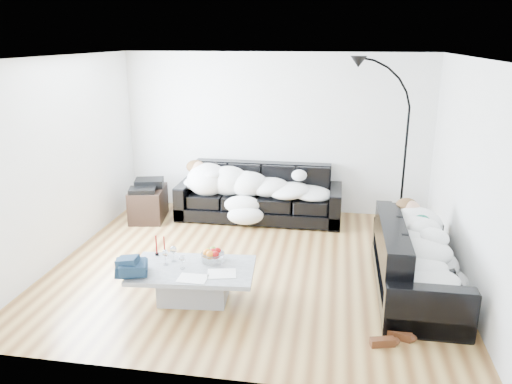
% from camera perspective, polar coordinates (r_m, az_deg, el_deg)
% --- Properties ---
extents(ground, '(5.00, 5.00, 0.00)m').
position_cam_1_polar(ground, '(6.51, -0.44, -8.37)').
color(ground, brown).
rests_on(ground, ground).
extents(wall_back, '(5.00, 0.02, 2.60)m').
position_cam_1_polar(wall_back, '(8.23, 2.25, 6.66)').
color(wall_back, silver).
rests_on(wall_back, ground).
extents(wall_left, '(0.02, 4.50, 2.60)m').
position_cam_1_polar(wall_left, '(6.93, -21.32, 3.45)').
color(wall_left, silver).
rests_on(wall_left, ground).
extents(wall_right, '(0.02, 4.50, 2.60)m').
position_cam_1_polar(wall_right, '(6.15, 23.13, 1.59)').
color(wall_right, silver).
rests_on(wall_right, ground).
extents(ceiling, '(5.00, 5.00, 0.00)m').
position_cam_1_polar(ceiling, '(5.87, -0.50, 15.16)').
color(ceiling, white).
rests_on(ceiling, ground).
extents(sofa_back, '(2.61, 0.90, 0.85)m').
position_cam_1_polar(sofa_back, '(7.99, 0.37, -0.12)').
color(sofa_back, black).
rests_on(sofa_back, ground).
extents(sofa_right, '(0.86, 2.02, 0.82)m').
position_cam_1_polar(sofa_right, '(5.99, 17.96, -7.32)').
color(sofa_right, black).
rests_on(sofa_right, ground).
extents(sleeper_back, '(2.21, 0.76, 0.44)m').
position_cam_1_polar(sleeper_back, '(7.88, 0.31, 1.26)').
color(sleeper_back, white).
rests_on(sleeper_back, sofa_back).
extents(sleeper_right, '(0.73, 1.73, 0.42)m').
position_cam_1_polar(sleeper_right, '(5.91, 18.16, -5.35)').
color(sleeper_right, white).
rests_on(sleeper_right, sofa_right).
extents(teal_cushion, '(0.42, 0.38, 0.20)m').
position_cam_1_polar(teal_cushion, '(6.45, 16.95, -2.49)').
color(teal_cushion, '#0D5F46').
rests_on(teal_cushion, sofa_right).
extents(coffee_table, '(1.41, 0.90, 0.39)m').
position_cam_1_polar(coffee_table, '(5.67, -7.17, -10.39)').
color(coffee_table, '#939699').
rests_on(coffee_table, ground).
extents(fruit_bowl, '(0.33, 0.33, 0.16)m').
position_cam_1_polar(fruit_bowl, '(5.69, -4.96, -7.13)').
color(fruit_bowl, white).
rests_on(fruit_bowl, coffee_table).
extents(wine_glass_a, '(0.09, 0.09, 0.18)m').
position_cam_1_polar(wine_glass_a, '(5.74, -9.42, -6.97)').
color(wine_glass_a, white).
rests_on(wine_glass_a, coffee_table).
extents(wine_glass_b, '(0.07, 0.07, 0.17)m').
position_cam_1_polar(wine_glass_b, '(5.68, -10.31, -7.35)').
color(wine_glass_b, white).
rests_on(wine_glass_b, coffee_table).
extents(wine_glass_c, '(0.07, 0.07, 0.16)m').
position_cam_1_polar(wine_glass_c, '(5.56, -8.42, -7.88)').
color(wine_glass_c, white).
rests_on(wine_glass_c, coffee_table).
extents(candle_left, '(0.05, 0.05, 0.24)m').
position_cam_1_polar(candle_left, '(5.91, -11.32, -6.01)').
color(candle_left, maroon).
rests_on(candle_left, coffee_table).
extents(candle_right, '(0.04, 0.04, 0.22)m').
position_cam_1_polar(candle_right, '(5.92, -10.44, -6.05)').
color(candle_right, maroon).
rests_on(candle_right, coffee_table).
extents(newspaper_a, '(0.35, 0.29, 0.01)m').
position_cam_1_polar(newspaper_a, '(5.42, -3.94, -9.26)').
color(newspaper_a, silver).
rests_on(newspaper_a, coffee_table).
extents(newspaper_b, '(0.31, 0.22, 0.01)m').
position_cam_1_polar(newspaper_b, '(5.35, -7.26, -9.74)').
color(newspaper_b, silver).
rests_on(newspaper_b, coffee_table).
extents(navy_jacket, '(0.43, 0.39, 0.18)m').
position_cam_1_polar(navy_jacket, '(5.47, -13.95, -7.64)').
color(navy_jacket, black).
rests_on(navy_jacket, coffee_table).
extents(shoes, '(0.42, 0.31, 0.09)m').
position_cam_1_polar(shoes, '(5.17, 15.13, -15.84)').
color(shoes, '#472311').
rests_on(shoes, ground).
extents(av_cabinet, '(0.62, 0.81, 0.51)m').
position_cam_1_polar(av_cabinet, '(8.20, -12.21, -1.32)').
color(av_cabinet, black).
rests_on(av_cabinet, ground).
extents(stereo, '(0.51, 0.44, 0.13)m').
position_cam_1_polar(stereo, '(8.11, -12.35, 0.82)').
color(stereo, black).
rests_on(stereo, av_cabinet).
extents(floor_lamp, '(0.85, 0.41, 2.25)m').
position_cam_1_polar(floor_lamp, '(7.86, 16.68, 4.12)').
color(floor_lamp, black).
rests_on(floor_lamp, ground).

